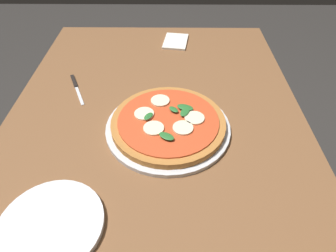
{
  "coord_description": "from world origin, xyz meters",
  "views": [
    {
      "loc": [
        -0.47,
        -0.04,
        1.27
      ],
      "look_at": [
        0.11,
        -0.04,
        0.74
      ],
      "focal_mm": 31.09,
      "sensor_mm": 36.0,
      "label": 1
    }
  ],
  "objects_px": {
    "napkin": "(176,41)",
    "dining_table": "(154,182)",
    "plate_white": "(51,225)",
    "serving_tray": "(168,127)",
    "pizza": "(168,122)",
    "knife": "(76,86)"
  },
  "relations": [
    {
      "from": "napkin",
      "to": "dining_table",
      "type": "bearing_deg",
      "value": 174.22
    },
    {
      "from": "plate_white",
      "to": "napkin",
      "type": "relative_size",
      "value": 1.62
    },
    {
      "from": "serving_tray",
      "to": "plate_white",
      "type": "bearing_deg",
      "value": 141.45
    },
    {
      "from": "pizza",
      "to": "plate_white",
      "type": "bearing_deg",
      "value": 141.42
    },
    {
      "from": "serving_tray",
      "to": "napkin",
      "type": "bearing_deg",
      "value": -2.91
    },
    {
      "from": "plate_white",
      "to": "napkin",
      "type": "distance_m",
      "value": 0.83
    },
    {
      "from": "napkin",
      "to": "plate_white",
      "type": "bearing_deg",
      "value": 162.11
    },
    {
      "from": "dining_table",
      "to": "serving_tray",
      "type": "xyz_separation_m",
      "value": [
        0.11,
        -0.04,
        0.1
      ]
    },
    {
      "from": "pizza",
      "to": "napkin",
      "type": "xyz_separation_m",
      "value": [
        0.5,
        -0.02,
        -0.02
      ]
    },
    {
      "from": "serving_tray",
      "to": "napkin",
      "type": "xyz_separation_m",
      "value": [
        0.5,
        -0.03,
        -0.0
      ]
    },
    {
      "from": "serving_tray",
      "to": "knife",
      "type": "bearing_deg",
      "value": 56.68
    },
    {
      "from": "dining_table",
      "to": "serving_tray",
      "type": "bearing_deg",
      "value": -18.8
    },
    {
      "from": "napkin",
      "to": "knife",
      "type": "distance_m",
      "value": 0.45
    },
    {
      "from": "serving_tray",
      "to": "knife",
      "type": "relative_size",
      "value": 2.1
    },
    {
      "from": "dining_table",
      "to": "plate_white",
      "type": "relative_size",
      "value": 7.06
    },
    {
      "from": "napkin",
      "to": "knife",
      "type": "relative_size",
      "value": 0.81
    },
    {
      "from": "pizza",
      "to": "napkin",
      "type": "distance_m",
      "value": 0.5
    },
    {
      "from": "serving_tray",
      "to": "knife",
      "type": "distance_m",
      "value": 0.36
    },
    {
      "from": "plate_white",
      "to": "napkin",
      "type": "height_order",
      "value": "plate_white"
    },
    {
      "from": "dining_table",
      "to": "napkin",
      "type": "relative_size",
      "value": 11.47
    },
    {
      "from": "dining_table",
      "to": "napkin",
      "type": "distance_m",
      "value": 0.62
    },
    {
      "from": "pizza",
      "to": "napkin",
      "type": "relative_size",
      "value": 2.35
    }
  ]
}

